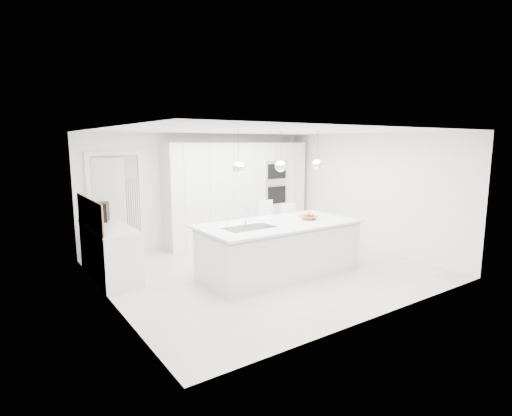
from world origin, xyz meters
TOP-DOWN VIEW (x-y plane):
  - floor at (0.00, 0.00)m, footprint 5.50×5.50m
  - wall_back at (0.00, 2.50)m, footprint 5.50×0.00m
  - wall_left at (-2.75, 0.00)m, footprint 0.00×5.00m
  - ceiling at (0.00, 0.00)m, footprint 5.50×5.50m
  - tall_cabinets at (0.80, 2.20)m, footprint 3.60×0.60m
  - oven_stack at (1.70, 1.89)m, footprint 0.62×0.04m
  - doorway_frame at (-1.95, 2.47)m, footprint 1.11×0.08m
  - hallway_door at (-2.20, 2.42)m, footprint 0.76×0.38m
  - radiator at (-1.63, 2.46)m, footprint 0.32×0.04m
  - left_base_cabinets at (-2.45, 1.20)m, footprint 0.60×1.80m
  - left_worktop at (-2.45, 1.20)m, footprint 0.62×1.82m
  - oak_backsplash at (-2.74, 1.20)m, footprint 0.02×1.80m
  - island_base at (0.10, -0.30)m, footprint 2.80×1.20m
  - island_worktop at (0.10, -0.25)m, footprint 2.84×1.40m
  - island_sink at (-0.55, -0.30)m, footprint 0.84×0.44m
  - island_tap at (-0.50, -0.10)m, footprint 0.02×0.02m
  - pendant_left at (-0.75, -0.30)m, footprint 0.20×0.20m
  - pendant_mid at (0.10, -0.30)m, footprint 0.20×0.20m
  - pendant_right at (0.95, -0.30)m, footprint 0.20×0.20m
  - fruit_bowl at (0.75, -0.33)m, footprint 0.40×0.40m
  - espresso_machine at (-2.43, 1.64)m, footprint 0.31×0.37m
  - bar_stool_left at (0.53, 0.59)m, footprint 0.41×0.55m
  - bar_stool_right at (1.07, 0.53)m, footprint 0.46×0.55m
  - apple_a at (0.72, -0.34)m, footprint 0.09×0.09m
  - apple_b at (0.78, -0.38)m, footprint 0.08×0.08m
  - apple_c at (0.73, -0.33)m, footprint 0.08×0.08m
  - banana_bunch at (0.75, -0.31)m, footprint 0.21×0.16m

SIDE VIEW (x-z plane):
  - floor at x=0.00m, z-range 0.00..0.00m
  - left_base_cabinets at x=-2.45m, z-range 0.00..0.86m
  - island_base at x=0.10m, z-range 0.00..0.86m
  - bar_stool_right at x=1.07m, z-range 0.00..1.04m
  - bar_stool_left at x=0.53m, z-range 0.00..1.14m
  - island_sink at x=-0.55m, z-range 0.73..0.91m
  - radiator at x=-1.63m, z-range 0.15..1.55m
  - left_worktop at x=-2.45m, z-range 0.86..0.90m
  - island_worktop at x=0.10m, z-range 0.86..0.90m
  - fruit_bowl at x=0.75m, z-range 0.90..0.98m
  - apple_c at x=0.73m, z-range 0.93..1.01m
  - apple_b at x=0.78m, z-range 0.93..1.01m
  - apple_a at x=0.72m, z-range 0.93..1.02m
  - hallway_door at x=-2.20m, z-range 0.00..2.00m
  - banana_bunch at x=0.75m, z-range 0.91..1.10m
  - doorway_frame at x=-1.95m, z-range -0.04..2.09m
  - island_tap at x=-0.50m, z-range 0.90..1.20m
  - espresso_machine at x=-2.43m, z-range 0.90..1.24m
  - tall_cabinets at x=0.80m, z-range 0.00..2.30m
  - oak_backsplash at x=-2.74m, z-range 0.90..1.40m
  - wall_back at x=0.00m, z-range -1.50..4.00m
  - wall_left at x=-2.75m, z-range -1.25..3.75m
  - oven_stack at x=1.70m, z-range 0.83..1.88m
  - pendant_left at x=-0.75m, z-range 1.80..2.00m
  - pendant_mid at x=0.10m, z-range 1.80..2.00m
  - pendant_right at x=0.95m, z-range 1.80..2.00m
  - ceiling at x=0.00m, z-range 2.50..2.50m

